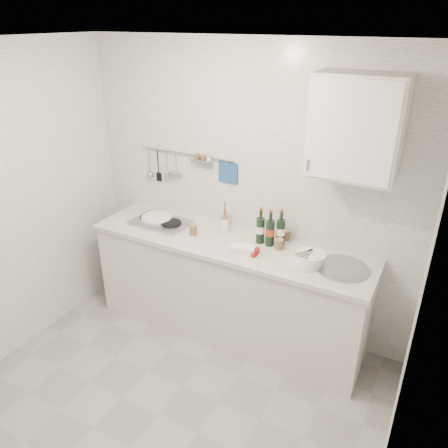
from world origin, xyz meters
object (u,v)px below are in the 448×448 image
wall_cabinet (357,127)px  plate_stack_hob (156,219)px  plate_stack_sink (308,259)px  wine_bottles (270,227)px  utensil_crock (225,224)px

wall_cabinet → plate_stack_hob: size_ratio=2.28×
plate_stack_hob → wall_cabinet: bearing=3.6°
plate_stack_sink → wall_cabinet: bearing=40.2°
wall_cabinet → wine_bottles: (-0.58, -0.01, -0.87)m
plate_stack_hob → plate_stack_sink: bearing=-2.5°
plate_stack_sink → utensil_crock: (-0.81, 0.19, 0.02)m
wall_cabinet → plate_stack_sink: wall_cabinet is taller
plate_stack_sink → wine_bottles: size_ratio=0.89×
plate_stack_hob → utensil_crock: bearing=11.1°
plate_stack_hob → utensil_crock: size_ratio=1.07×
plate_stack_sink → wine_bottles: (-0.38, 0.16, 0.11)m
wall_cabinet → wine_bottles: size_ratio=2.26×
wine_bottles → utensil_crock: size_ratio=1.08×
plate_stack_hob → wine_bottles: size_ratio=0.99×
plate_stack_sink → utensil_crock: 0.84m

